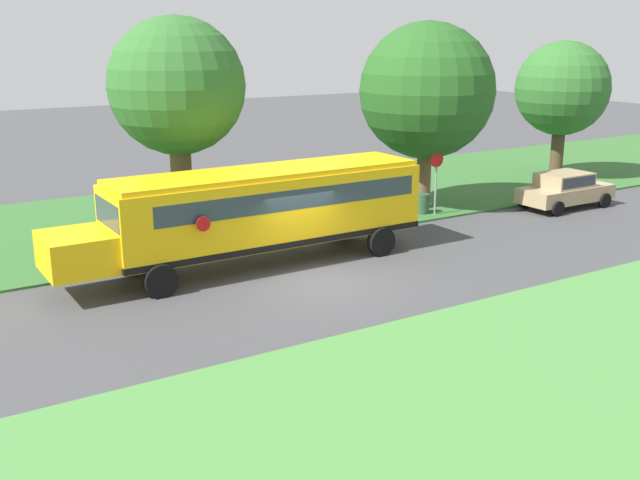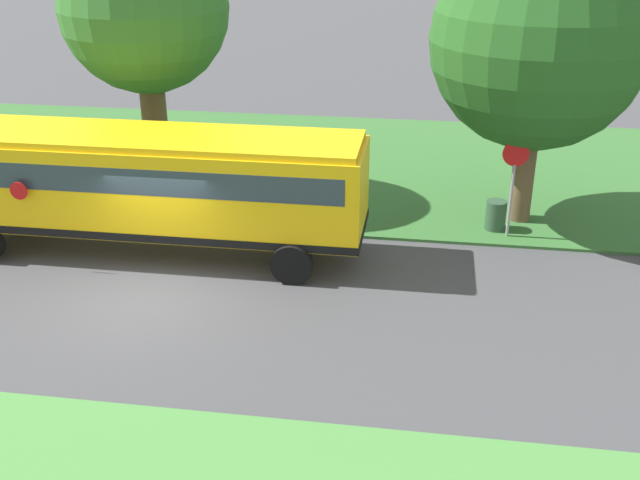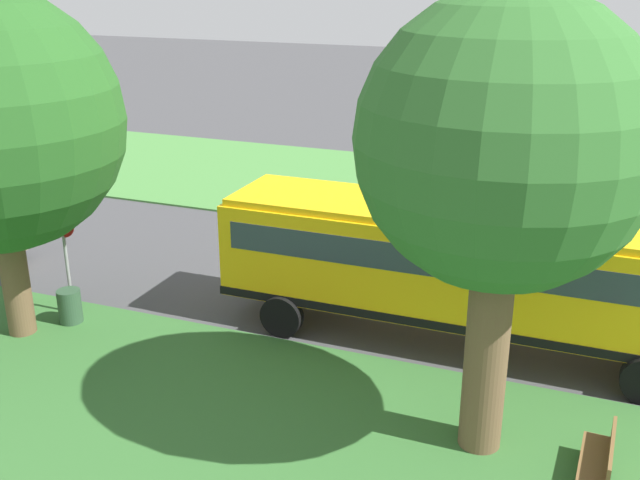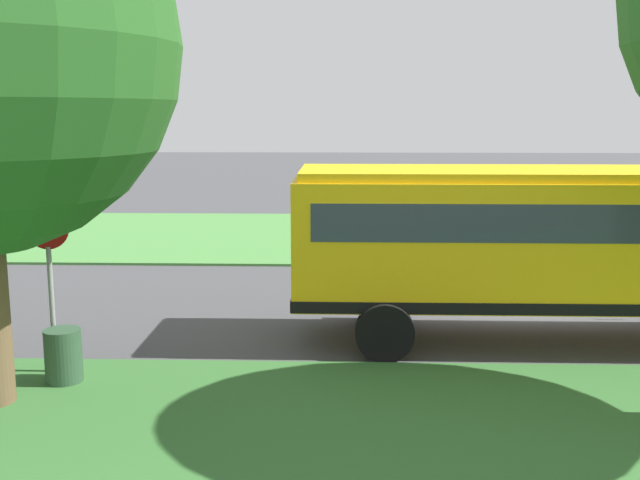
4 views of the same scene
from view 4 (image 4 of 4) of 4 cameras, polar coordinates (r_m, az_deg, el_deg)
The scene contains 5 objects.
ground_plane at distance 16.86m, azimuth 15.23°, elevation -4.89°, with size 120.00×120.00×0.00m, color #424244.
grass_far_side at distance 25.50m, azimuth 10.64°, elevation 0.31°, with size 10.00×80.00×0.07m, color #47843D.
school_bus at distance 14.38m, azimuth 20.74°, elevation 0.15°, with size 2.85×12.42×3.16m.
stop_sign at distance 12.40m, azimuth -19.90°, elevation -2.14°, with size 0.08×0.68×2.74m.
trash_bin at distance 12.23m, azimuth -18.96°, elevation -8.50°, with size 0.56×0.56×0.90m, color #2D4C33.
Camera 4 is at (-15.86, 3.90, 4.19)m, focal length 42.00 mm.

